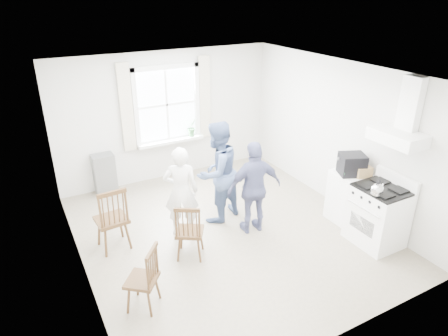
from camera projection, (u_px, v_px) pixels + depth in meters
room_shell at (227, 159)px, 6.05m from camera, size 4.62×5.12×2.64m
window_assembly at (168, 109)px, 7.94m from camera, size 1.88×0.24×1.70m
range_hood at (402, 126)px, 5.62m from camera, size 0.45×0.76×0.94m
shelf_unit at (105, 174)px, 7.67m from camera, size 0.40×0.30×0.80m
gas_stove at (378, 215)px, 6.14m from camera, size 0.68×0.76×1.12m
kettle at (377, 190)px, 5.71m from camera, size 0.18×0.18×0.26m
low_cabinet at (348, 197)px, 6.74m from camera, size 0.50×0.55×0.90m
stereo_stack at (352, 164)px, 6.44m from camera, size 0.49×0.47×0.35m
cardboard_box at (363, 172)px, 6.40m from camera, size 0.29×0.23×0.17m
windsor_chair_a at (113, 214)px, 5.86m from camera, size 0.48×0.47×1.06m
windsor_chair_b at (188, 227)px, 5.69m from camera, size 0.53×0.52×0.92m
windsor_chair_c at (148, 272)px, 4.83m from camera, size 0.52×0.52×0.89m
person_left at (181, 192)px, 6.27m from camera, size 0.72×0.72×1.50m
person_mid at (217, 172)px, 6.63m from camera, size 1.09×1.09×1.75m
person_right at (254, 188)px, 6.33m from camera, size 1.02×1.02×1.55m
potted_plant at (192, 127)px, 8.25m from camera, size 0.27×0.27×0.37m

